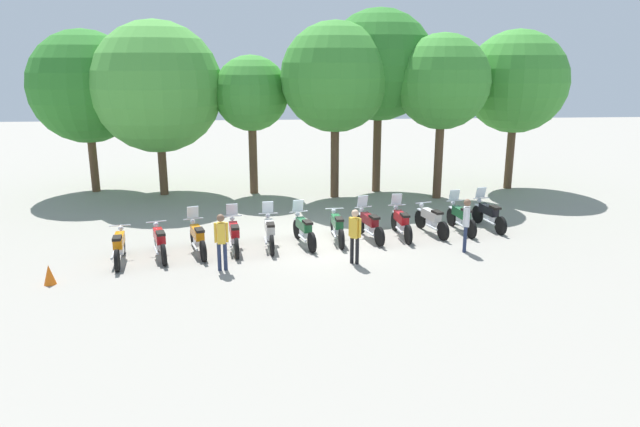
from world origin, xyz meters
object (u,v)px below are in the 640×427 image
at_px(tree_4, 379,65).
at_px(motorcycle_0, 119,246).
at_px(motorcycle_6, 337,227).
at_px(tree_1, 157,87).
at_px(motorcycle_4, 270,232).
at_px(motorcycle_11, 488,214).
at_px(motorcycle_9, 431,220).
at_px(traffic_cone, 49,275).
at_px(tree_0, 86,87).
at_px(motorcycle_1, 160,241).
at_px(person_0, 466,221).
at_px(person_1, 221,238).
at_px(motorcycle_3, 234,234).
at_px(motorcycle_10, 461,217).
at_px(motorcycle_2, 197,237).
at_px(motorcycle_7, 369,224).
at_px(motorcycle_8, 401,222).
at_px(person_2, 355,232).
at_px(tree_3, 335,77).
at_px(motorcycle_5, 304,229).
at_px(tree_5, 442,82).
at_px(tree_6, 516,82).
at_px(tree_2, 251,94).

bearing_deg(tree_4, motorcycle_0, -135.74).
relative_size(motorcycle_6, tree_1, 0.29).
height_order(motorcycle_4, motorcycle_11, same).
bearing_deg(motorcycle_9, traffic_cone, 93.45).
bearing_deg(tree_0, motorcycle_4, -47.67).
bearing_deg(motorcycle_1, person_0, -109.07).
height_order(person_0, person_1, person_0).
bearing_deg(person_0, motorcycle_3, 12.95).
bearing_deg(motorcycle_10, motorcycle_6, 92.28).
bearing_deg(motorcycle_11, motorcycle_4, 90.85).
relative_size(motorcycle_1, motorcycle_2, 1.00).
distance_m(motorcycle_7, tree_0, 14.48).
xyz_separation_m(motorcycle_3, person_0, (7.18, -0.67, 0.47)).
distance_m(motorcycle_3, person_0, 7.23).
bearing_deg(motorcycle_0, person_1, -115.09).
xyz_separation_m(motorcycle_8, traffic_cone, (-10.26, -3.56, -0.24)).
relative_size(motorcycle_9, person_2, 1.30).
relative_size(person_0, tree_4, 0.21).
relative_size(motorcycle_3, tree_3, 0.30).
xyz_separation_m(motorcycle_1, motorcycle_6, (5.52, 1.18, 0.00)).
xyz_separation_m(motorcycle_3, tree_3, (3.87, 7.07, 4.57)).
height_order(motorcycle_5, tree_1, tree_1).
relative_size(motorcycle_4, tree_5, 0.32).
xyz_separation_m(person_1, tree_5, (8.49, 8.33, 3.94)).
xyz_separation_m(motorcycle_9, tree_1, (-10.26, 6.81, 4.17)).
height_order(motorcycle_4, motorcycle_8, same).
height_order(person_0, traffic_cone, person_0).
xyz_separation_m(person_2, tree_1, (-7.24, 9.61, 3.72)).
xyz_separation_m(motorcycle_10, tree_6, (4.36, 6.73, 4.32)).
bearing_deg(motorcycle_7, motorcycle_3, 86.13).
bearing_deg(motorcycle_2, person_2, -123.49).
height_order(motorcycle_0, tree_6, tree_6).
xyz_separation_m(tree_1, tree_3, (7.50, -1.03, 0.42)).
xyz_separation_m(motorcycle_9, motorcycle_10, (1.10, 0.19, 0.01)).
xyz_separation_m(motorcycle_6, motorcycle_8, (2.20, 0.34, 0.01)).
bearing_deg(motorcycle_11, motorcycle_2, 90.87).
distance_m(motorcycle_4, tree_0, 12.51).
height_order(motorcycle_6, tree_3, tree_3).
height_order(person_2, tree_5, tree_5).
xyz_separation_m(motorcycle_8, tree_4, (0.35, 7.05, 5.04)).
relative_size(motorcycle_5, traffic_cone, 3.89).
relative_size(tree_0, tree_6, 1.00).
height_order(motorcycle_10, tree_5, tree_5).
bearing_deg(motorcycle_6, tree_4, -22.97).
relative_size(person_1, tree_1, 0.22).
relative_size(motorcycle_4, tree_3, 0.30).
height_order(motorcycle_4, tree_5, tree_5).
xyz_separation_m(person_1, tree_2, (0.56, 9.86, 3.40)).
xyz_separation_m(motorcycle_3, motorcycle_7, (4.41, 0.84, 0.00)).
distance_m(motorcycle_11, tree_3, 8.55).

